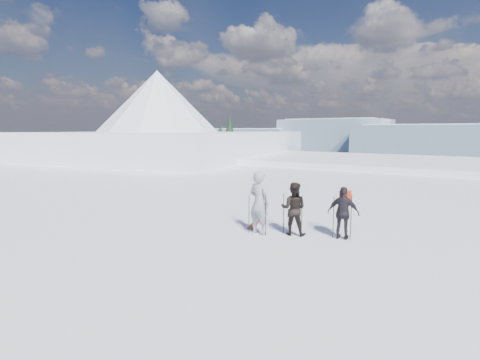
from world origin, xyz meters
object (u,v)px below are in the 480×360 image
object	(u,v)px
skier_dark	(293,209)
skier_pack	(343,213)
skier_grey	(259,203)
skis_loose	(255,223)

from	to	relation	value
skier_dark	skier_pack	size ratio (longest dim) A/B	1.05
skier_grey	skis_loose	size ratio (longest dim) A/B	1.22
skier_grey	skier_dark	bearing A→B (deg)	-146.48
skier_pack	skier_dark	bearing A→B (deg)	7.61
skier_grey	skier_pack	size ratio (longest dim) A/B	1.25
skier_pack	skis_loose	xyz separation A→B (m)	(-3.17, 0.16, -0.78)
skier_pack	skis_loose	distance (m)	3.27
skier_grey	skier_pack	xyz separation A→B (m)	(2.41, 0.89, -0.20)
skier_grey	skier_pack	world-z (taller)	skier_grey
skis_loose	skier_grey	bearing A→B (deg)	-54.17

